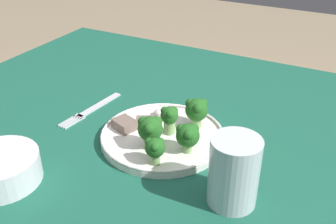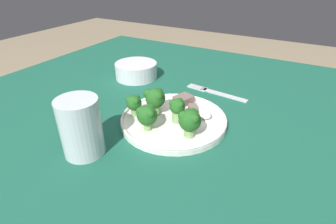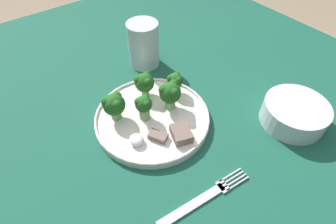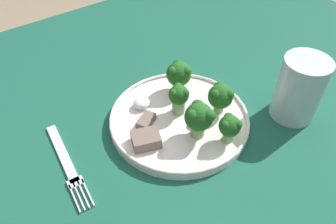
# 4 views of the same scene
# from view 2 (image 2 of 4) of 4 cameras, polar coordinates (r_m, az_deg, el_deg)

# --- Properties ---
(table) EXTENTS (1.24, 1.13, 0.75)m
(table) POSITION_cam_2_polar(r_m,az_deg,el_deg) (0.68, -4.51, -8.11)
(table) COLOR #195642
(table) RESTS_ON ground_plane
(dinner_plate) EXTENTS (0.24, 0.24, 0.02)m
(dinner_plate) POSITION_cam_2_polar(r_m,az_deg,el_deg) (0.61, 1.25, -1.68)
(dinner_plate) COLOR white
(dinner_plate) RESTS_ON table
(fork) EXTENTS (0.04, 0.18, 0.00)m
(fork) POSITION_cam_2_polar(r_m,az_deg,el_deg) (0.76, 10.57, 4.10)
(fork) COLOR silver
(fork) RESTS_ON table
(cream_bowl) EXTENTS (0.13, 0.13, 0.05)m
(cream_bowl) POSITION_cam_2_polar(r_m,az_deg,el_deg) (0.86, -6.93, 8.91)
(cream_bowl) COLOR silver
(cream_bowl) RESTS_ON table
(drinking_glass) EXTENTS (0.08, 0.08, 0.12)m
(drinking_glass) POSITION_cam_2_polar(r_m,az_deg,el_deg) (0.52, -18.33, -3.76)
(drinking_glass) COLOR silver
(drinking_glass) RESTS_ON table
(broccoli_floret_near_rim_left) EXTENTS (0.04, 0.04, 0.05)m
(broccoli_floret_near_rim_left) POSITION_cam_2_polar(r_m,az_deg,el_deg) (0.61, -7.42, 1.94)
(broccoli_floret_near_rim_left) COLOR #7FA866
(broccoli_floret_near_rim_left) RESTS_ON dinner_plate
(broccoli_floret_center_left) EXTENTS (0.05, 0.05, 0.06)m
(broccoli_floret_center_left) POSITION_cam_2_polar(r_m,az_deg,el_deg) (0.61, -2.76, 2.99)
(broccoli_floret_center_left) COLOR #7FA866
(broccoli_floret_center_left) RESTS_ON dinner_plate
(broccoli_floret_back_left) EXTENTS (0.04, 0.04, 0.06)m
(broccoli_floret_back_left) POSITION_cam_2_polar(r_m,az_deg,el_deg) (0.58, 2.06, 0.90)
(broccoli_floret_back_left) COLOR #7FA866
(broccoli_floret_back_left) RESTS_ON dinner_plate
(broccoli_floret_front_left) EXTENTS (0.05, 0.05, 0.06)m
(broccoli_floret_front_left) POSITION_cam_2_polar(r_m,az_deg,el_deg) (0.53, 4.80, -1.82)
(broccoli_floret_front_left) COLOR #7FA866
(broccoli_floret_front_left) RESTS_ON dinner_plate
(broccoli_floret_center_back) EXTENTS (0.04, 0.04, 0.06)m
(broccoli_floret_center_back) POSITION_cam_2_polar(r_m,az_deg,el_deg) (0.55, -4.56, -0.69)
(broccoli_floret_center_back) COLOR #7FA866
(broccoli_floret_center_back) RESTS_ON dinner_plate
(meat_slice_front_slice) EXTENTS (0.05, 0.05, 0.02)m
(meat_slice_front_slice) POSITION_cam_2_polar(r_m,az_deg,el_deg) (0.67, 3.38, 2.69)
(meat_slice_front_slice) COLOR #756056
(meat_slice_front_slice) RESTS_ON dinner_plate
(meat_slice_middle_slice) EXTENTS (0.04, 0.04, 0.01)m
(meat_slice_middle_slice) POSITION_cam_2_polar(r_m,az_deg,el_deg) (0.64, 5.42, 0.68)
(meat_slice_middle_slice) COLOR #756056
(meat_slice_middle_slice) RESTS_ON dinner_plate
(sauce_dollop) EXTENTS (0.03, 0.03, 0.02)m
(sauce_dollop) POSITION_cam_2_polar(r_m,az_deg,el_deg) (0.61, 8.14, -0.67)
(sauce_dollop) COLOR white
(sauce_dollop) RESTS_ON dinner_plate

